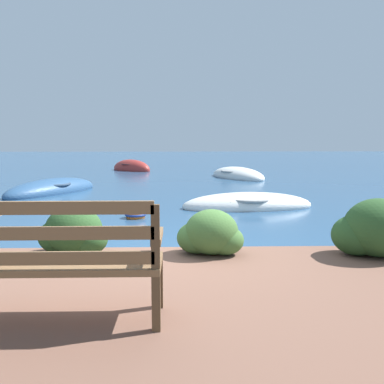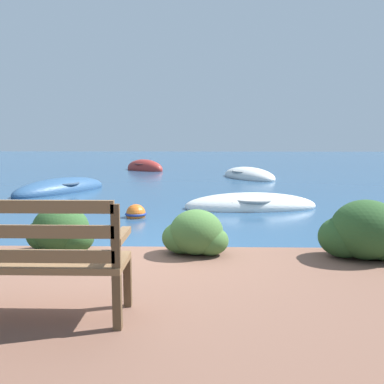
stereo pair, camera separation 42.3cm
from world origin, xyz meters
The scene contains 10 objects.
ground_plane centered at (0.00, 0.00, 0.00)m, with size 80.00×80.00×0.00m.
park_bench centered at (-0.44, -2.13, 0.70)m, with size 1.45×0.48×0.93m.
hedge_clump_left centered at (-0.83, -0.27, 0.46)m, with size 0.83×0.59×0.56m.
hedge_clump_centre centered at (0.77, -0.33, 0.45)m, with size 0.77×0.56×0.53m.
hedge_clump_right centered at (2.65, -0.46, 0.51)m, with size 0.98×0.71×0.67m.
rowboat_nearest centered at (1.91, 4.21, 0.05)m, with size 3.03×1.38×0.60m.
rowboat_mid centered at (-3.21, 6.91, 0.06)m, with size 2.46×3.39×0.70m.
rowboat_far centered at (2.61, 11.16, 0.06)m, with size 2.45×3.30×0.73m.
rowboat_outer centered at (-1.86, 14.76, 0.08)m, with size 2.30×2.17×0.89m.
mooring_buoy centered at (-0.46, 3.07, 0.07)m, with size 0.42×0.42×0.39m.
Camera 2 is at (0.85, -5.16, 1.58)m, focal length 40.00 mm.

